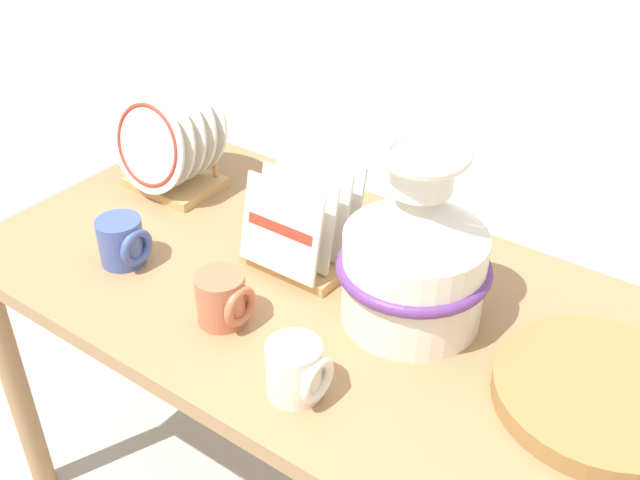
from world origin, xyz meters
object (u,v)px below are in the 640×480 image
at_px(dish_rack_round_plates, 169,149).
at_px(dish_rack_square_plates, 303,233).
at_px(wicker_charger_stack, 602,394).
at_px(ceramic_vase, 415,252).
at_px(mug_cobalt_glaze, 123,242).
at_px(mug_cream_glaze, 297,370).
at_px(mug_terracotta_glaze, 223,299).

height_order(dish_rack_round_plates, dish_rack_square_plates, dish_rack_round_plates).
bearing_deg(dish_rack_square_plates, wicker_charger_stack, -3.15).
bearing_deg(ceramic_vase, dish_rack_round_plates, 173.00).
bearing_deg(dish_rack_round_plates, ceramic_vase, -7.00).
height_order(mug_cobalt_glaze, mug_cream_glaze, same).
relative_size(wicker_charger_stack, mug_cobalt_glaze, 3.47).
bearing_deg(mug_terracotta_glaze, dish_rack_square_plates, 89.13).
xyz_separation_m(ceramic_vase, mug_terracotta_glaze, (-0.26, -0.21, -0.09)).
relative_size(wicker_charger_stack, mug_cream_glaze, 3.47).
distance_m(mug_terracotta_glaze, mug_cream_glaze, 0.23).
bearing_deg(dish_rack_round_plates, mug_cobalt_glaze, -62.96).
xyz_separation_m(ceramic_vase, wicker_charger_stack, (0.35, -0.01, -0.12)).
distance_m(mug_terracotta_glaze, mug_cobalt_glaze, 0.28).
distance_m(ceramic_vase, wicker_charger_stack, 0.37).
relative_size(mug_cobalt_glaze, mug_cream_glaze, 1.00).
relative_size(wicker_charger_stack, mug_terracotta_glaze, 3.47).
distance_m(dish_rack_round_plates, dish_rack_square_plates, 0.43).
bearing_deg(mug_cobalt_glaze, mug_cream_glaze, -9.95).
xyz_separation_m(dish_rack_round_plates, wicker_charger_stack, (1.04, -0.09, -0.08)).
xyz_separation_m(dish_rack_round_plates, mug_cream_glaze, (0.64, -0.36, -0.05)).
relative_size(ceramic_vase, mug_cobalt_glaze, 3.48).
bearing_deg(dish_rack_square_plates, mug_cobalt_glaze, -143.73).
xyz_separation_m(dish_rack_square_plates, wicker_charger_stack, (0.61, -0.03, -0.05)).
xyz_separation_m(ceramic_vase, dish_rack_square_plates, (-0.26, 0.02, -0.07)).
distance_m(wicker_charger_stack, mug_cream_glaze, 0.48).
bearing_deg(wicker_charger_stack, mug_cobalt_glaze, -168.87).
bearing_deg(wicker_charger_stack, mug_cream_glaze, -146.57).
bearing_deg(mug_terracotta_glaze, mug_cream_glaze, -17.31).
bearing_deg(wicker_charger_stack, dish_rack_square_plates, 176.85).
xyz_separation_m(mug_terracotta_glaze, mug_cream_glaze, (0.22, -0.07, 0.00)).
distance_m(dish_rack_round_plates, mug_cream_glaze, 0.73).
relative_size(ceramic_vase, dish_rack_square_plates, 1.67).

